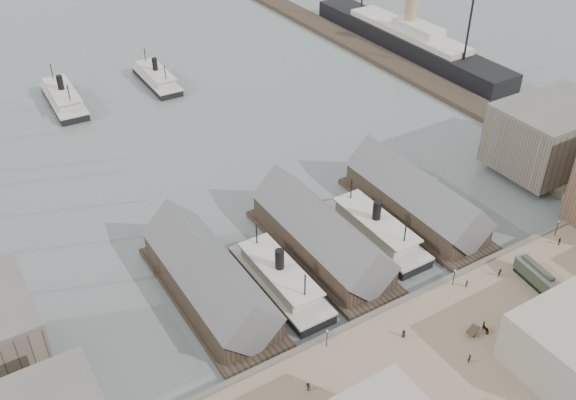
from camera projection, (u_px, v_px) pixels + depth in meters
ground at (369, 299)px, 125.11m from camera, size 900.00×900.00×0.00m
quay at (441, 364)px, 110.57m from camera, size 180.00×30.00×2.00m
seawall at (386, 311)px, 120.83m from camera, size 180.00×1.20×2.30m
east_wharf at (388, 61)px, 221.41m from camera, size 10.00×180.00×1.60m
ferry_shed_west at (209, 279)px, 122.99m from camera, size 14.00×42.00×12.60m
ferry_shed_center at (321, 236)px, 134.27m from camera, size 14.00×42.00×12.60m
ferry_shed_east at (416, 198)px, 145.56m from camera, size 14.00×42.00×12.60m
warehouse_east_back at (551, 136)px, 159.71m from camera, size 28.00×20.00×15.00m
lamp_post_near_w at (327, 335)px, 111.03m from camera, size 0.44×0.44×3.92m
lamp_post_near_e at (454, 274)px, 124.05m from camera, size 0.44×0.44×3.92m
lamp_post_far_e at (558, 225)px, 137.07m from camera, size 0.44×0.44×3.92m
ferry_docked_west at (280, 278)px, 126.64m from camera, size 8.39×27.98×9.99m
ferry_docked_east at (375, 229)px, 139.80m from camera, size 8.60×28.67×10.24m
ferry_open_near at (63, 98)px, 193.85m from camera, size 9.69×28.60×10.09m
ferry_open_mid at (157, 78)px, 206.58m from camera, size 8.31×26.21×9.31m
ocean_steamer at (408, 39)px, 230.08m from camera, size 12.86×93.99×18.80m
tram at (536, 276)px, 124.95m from camera, size 4.04×10.59×3.67m
horse_cart_right at (483, 329)px, 114.84m from camera, size 4.87×2.95×1.67m
pedestrian_2 at (308, 387)px, 104.20m from camera, size 1.02×1.25×1.69m
pedestrian_3 at (393, 394)px, 102.98m from camera, size 1.05×0.91×1.69m
pedestrian_4 at (404, 333)px, 113.86m from camera, size 0.87×0.98×1.68m
pedestrian_5 at (469, 358)px, 109.08m from camera, size 0.77×0.65×1.80m
pedestrian_6 at (500, 273)px, 127.20m from camera, size 1.02×0.89×1.80m
pedestrian_7 at (573, 319)px, 116.92m from camera, size 1.16×0.85×1.61m
pedestrian_8 at (560, 241)px, 135.52m from camera, size 0.93×1.11×1.78m
pedestrian_10 at (467, 284)px, 124.67m from camera, size 0.68×0.55×1.66m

